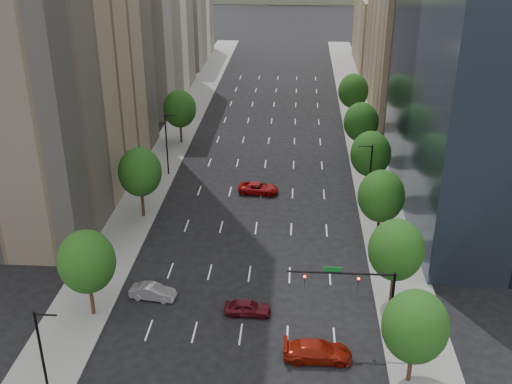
% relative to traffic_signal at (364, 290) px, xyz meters
% --- Properties ---
extents(sidewalk_left, '(6.00, 200.00, 0.15)m').
position_rel_traffic_signal_xyz_m(sidewalk_left, '(-26.03, 30.00, -5.10)').
color(sidewalk_left, slate).
rests_on(sidewalk_left, ground).
extents(sidewalk_right, '(6.00, 200.00, 0.15)m').
position_rel_traffic_signal_xyz_m(sidewalk_right, '(4.97, 30.00, -5.10)').
color(sidewalk_right, slate).
rests_on(sidewalk_right, ground).
extents(midrise_cream_left, '(14.00, 30.00, 35.00)m').
position_rel_traffic_signal_xyz_m(midrise_cream_left, '(-35.53, 73.00, 12.33)').
color(midrise_cream_left, beige).
rests_on(midrise_cream_left, ground).
extents(filler_left, '(14.00, 26.00, 18.00)m').
position_rel_traffic_signal_xyz_m(filler_left, '(-35.53, 106.00, 3.83)').
color(filler_left, beige).
rests_on(filler_left, ground).
extents(parking_tan_right, '(14.00, 30.00, 30.00)m').
position_rel_traffic_signal_xyz_m(parking_tan_right, '(14.47, 70.00, 9.83)').
color(parking_tan_right, '#8C7759').
rests_on(parking_tan_right, ground).
extents(filler_right, '(14.00, 26.00, 16.00)m').
position_rel_traffic_signal_xyz_m(filler_right, '(14.47, 103.00, 2.83)').
color(filler_right, '#8C7759').
rests_on(filler_right, ground).
extents(tree_right_0, '(5.20, 5.20, 8.39)m').
position_rel_traffic_signal_xyz_m(tree_right_0, '(3.47, -5.00, 0.22)').
color(tree_right_0, '#382316').
rests_on(tree_right_0, ground).
extents(tree_right_1, '(5.20, 5.20, 8.75)m').
position_rel_traffic_signal_xyz_m(tree_right_1, '(3.47, 6.00, 0.58)').
color(tree_right_1, '#382316').
rests_on(tree_right_1, ground).
extents(tree_right_2, '(5.20, 5.20, 8.61)m').
position_rel_traffic_signal_xyz_m(tree_right_2, '(3.47, 18.00, 0.43)').
color(tree_right_2, '#382316').
rests_on(tree_right_2, ground).
extents(tree_right_3, '(5.20, 5.20, 8.89)m').
position_rel_traffic_signal_xyz_m(tree_right_3, '(3.47, 30.00, 0.72)').
color(tree_right_3, '#382316').
rests_on(tree_right_3, ground).
extents(tree_right_4, '(5.20, 5.20, 8.46)m').
position_rel_traffic_signal_xyz_m(tree_right_4, '(3.47, 44.00, 0.29)').
color(tree_right_4, '#382316').
rests_on(tree_right_4, ground).
extents(tree_right_5, '(5.20, 5.20, 8.75)m').
position_rel_traffic_signal_xyz_m(tree_right_5, '(3.47, 60.00, 0.58)').
color(tree_right_5, '#382316').
rests_on(tree_right_5, ground).
extents(tree_left_0, '(5.20, 5.20, 8.75)m').
position_rel_traffic_signal_xyz_m(tree_left_0, '(-24.53, 2.00, 0.58)').
color(tree_left_0, '#382316').
rests_on(tree_left_0, ground).
extents(tree_left_1, '(5.20, 5.20, 8.97)m').
position_rel_traffic_signal_xyz_m(tree_left_1, '(-24.53, 22.00, 0.79)').
color(tree_left_1, '#382316').
rests_on(tree_left_1, ground).
extents(tree_left_2, '(5.20, 5.20, 8.68)m').
position_rel_traffic_signal_xyz_m(tree_left_2, '(-24.53, 48.00, 0.50)').
color(tree_left_2, '#382316').
rests_on(tree_left_2, ground).
extents(streetlight_rn, '(1.70, 0.20, 9.00)m').
position_rel_traffic_signal_xyz_m(streetlight_rn, '(2.91, 25.00, -0.33)').
color(streetlight_rn, black).
rests_on(streetlight_rn, ground).
extents(streetlight_ls, '(1.70, 0.20, 9.00)m').
position_rel_traffic_signal_xyz_m(streetlight_ls, '(-23.96, -10.00, -0.33)').
color(streetlight_ls, black).
rests_on(streetlight_ls, ground).
extents(streetlight_ln, '(1.70, 0.20, 9.00)m').
position_rel_traffic_signal_xyz_m(streetlight_ln, '(-23.96, 35.00, -0.33)').
color(streetlight_ln, black).
rests_on(streetlight_ln, ground).
extents(traffic_signal, '(9.12, 0.40, 7.38)m').
position_rel_traffic_signal_xyz_m(traffic_signal, '(0.00, 0.00, 0.00)').
color(traffic_signal, black).
rests_on(traffic_signal, ground).
extents(car_red_near, '(5.84, 2.49, 1.68)m').
position_rel_traffic_signal_xyz_m(car_red_near, '(-3.78, -2.83, -4.33)').
color(car_red_near, maroon).
rests_on(car_red_near, ground).
extents(car_maroon, '(4.36, 1.80, 1.48)m').
position_rel_traffic_signal_xyz_m(car_maroon, '(-10.16, 3.02, -4.43)').
color(car_maroon, '#4D0C14').
rests_on(car_maroon, ground).
extents(car_silver, '(4.63, 2.11, 1.47)m').
position_rel_traffic_signal_xyz_m(car_silver, '(-19.53, 4.96, -4.44)').
color(car_silver, gray).
rests_on(car_silver, ground).
extents(car_red_far, '(5.46, 2.81, 1.47)m').
position_rel_traffic_signal_xyz_m(car_red_far, '(-10.91, 29.76, -4.44)').
color(car_red_far, maroon).
rests_on(car_red_far, ground).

